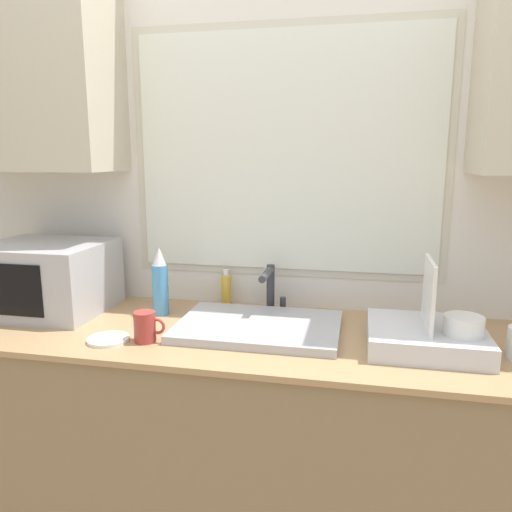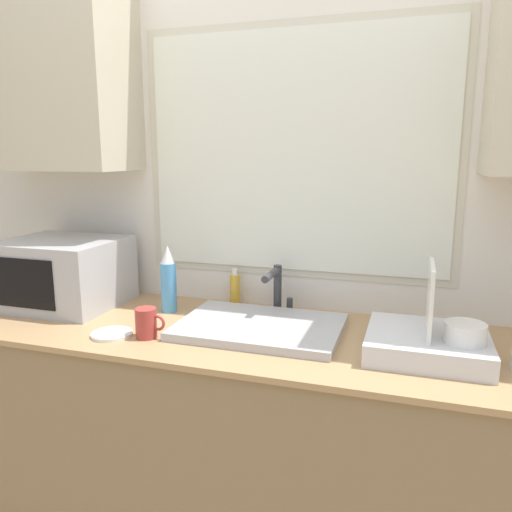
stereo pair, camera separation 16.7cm
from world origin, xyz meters
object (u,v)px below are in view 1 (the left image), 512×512
object	(u,v)px
spray_bottle	(160,282)
soap_bottle	(226,290)
faucet	(270,285)
microwave	(47,277)
dish_rack	(429,334)
mug_near_sink	(145,327)

from	to	relation	value
spray_bottle	soap_bottle	xyz separation A→B (m)	(0.22, 0.16, -0.06)
faucet	spray_bottle	size ratio (longest dim) A/B	0.72
microwave	soap_bottle	world-z (taller)	microwave
faucet	soap_bottle	xyz separation A→B (m)	(-0.20, 0.07, -0.05)
microwave	dish_rack	size ratio (longest dim) A/B	1.26
spray_bottle	soap_bottle	world-z (taller)	spray_bottle
microwave	dish_rack	bearing A→B (deg)	-4.31
microwave	soap_bottle	size ratio (longest dim) A/B	3.00
faucet	dish_rack	world-z (taller)	dish_rack
faucet	spray_bottle	world-z (taller)	spray_bottle
spray_bottle	mug_near_sink	distance (m)	0.30
soap_bottle	mug_near_sink	xyz separation A→B (m)	(-0.16, -0.45, -0.02)
faucet	spray_bottle	bearing A→B (deg)	-167.24
faucet	dish_rack	distance (m)	0.62
faucet	soap_bottle	size ratio (longest dim) A/B	1.25
mug_near_sink	faucet	bearing A→B (deg)	47.27
dish_rack	faucet	bearing A→B (deg)	156.19
microwave	dish_rack	world-z (taller)	dish_rack
microwave	dish_rack	xyz separation A→B (m)	(1.44, -0.11, -0.09)
faucet	soap_bottle	bearing A→B (deg)	161.52
dish_rack	spray_bottle	distance (m)	0.99
faucet	soap_bottle	world-z (taller)	faucet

